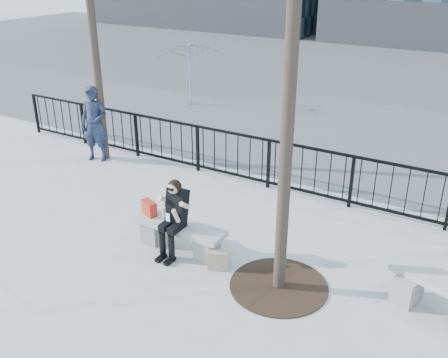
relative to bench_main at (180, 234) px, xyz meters
The scene contains 10 objects.
ground 0.30m from the bench_main, ahead, with size 120.00×120.00×0.00m, color #A1A19C.
street_surface 15.00m from the bench_main, 90.00° to the left, with size 60.00×23.00×0.01m, color #474747.
railing 3.01m from the bench_main, 90.00° to the left, with size 14.00×0.06×1.10m.
tree_grate 1.92m from the bench_main, ahead, with size 1.50×1.50×0.02m, color black.
bench_main is the anchor object (origin of this frame).
seated_woman 0.40m from the bench_main, 90.00° to the right, with size 0.50×0.64×1.34m.
handbag 0.71m from the bench_main, behind, with size 0.31×0.14×0.25m, color red.
shopping_bag 0.90m from the bench_main, 11.43° to the right, with size 0.35×0.13×0.33m, color beige.
standing_man 4.75m from the bench_main, 150.39° to the left, with size 0.66×0.44×1.82m, color black.
vendor_umbrella 8.95m from the bench_main, 123.21° to the left, with size 2.25×2.30×2.07m, color yellow.
Camera 1 is at (4.36, -5.89, 4.62)m, focal length 40.00 mm.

